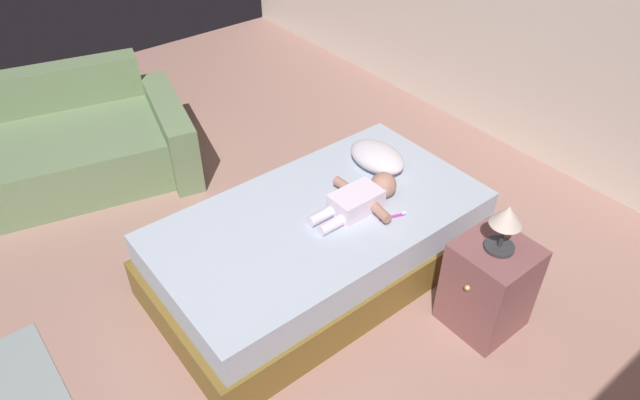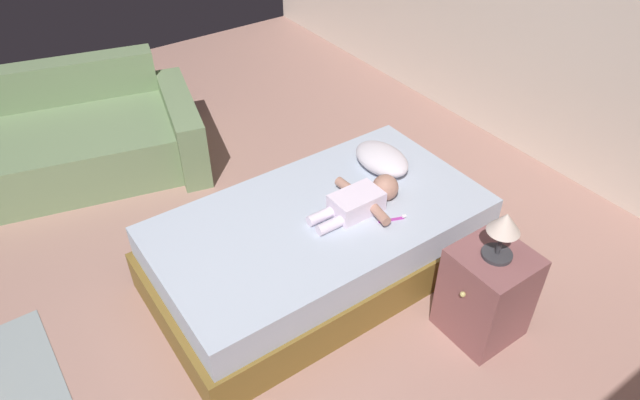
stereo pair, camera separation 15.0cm
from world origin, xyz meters
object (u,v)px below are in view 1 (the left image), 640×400
Objects in this scene: pillow at (377,157)px; lamp at (506,220)px; baby at (362,198)px; toothbrush at (393,216)px; nightstand at (489,286)px; couch at (51,150)px; bed at (320,243)px.

pillow is 1.47× the size of lamp.
lamp reaches higher than pillow.
toothbrush is (0.19, 0.08, -0.06)m from baby.
toothbrush is at bearing -164.16° from nightstand.
couch is 7.66× the size of lamp.
couch is (-2.31, -1.26, -0.22)m from toothbrush.
baby is 1.06× the size of nightstand.
bed is 3.40× the size of baby.
pillow is at bearing 104.32° from bed.
nightstand is at bearing 17.48° from baby.
baby reaches higher than nightstand.
couch is at bearing -140.57° from pillow.
lamp reaches higher than baby.
baby is at bearing 66.17° from bed.
baby is at bearing -54.53° from pillow.
toothbrush is (0.29, 0.31, 0.25)m from bed.
bed is 7.27× the size of lamp.
bed is at bearing -113.83° from baby.
toothbrush reaches higher than bed.
nightstand is at bearing 26.22° from couch.
baby reaches higher than toothbrush.
couch is at bearing -153.78° from nightstand.
lamp reaches higher than toothbrush.
toothbrush is (0.44, -0.28, -0.06)m from pillow.
toothbrush is at bearing -32.07° from pillow.
baby is (0.25, -0.35, -0.01)m from pillow.
toothbrush is 0.65m from nightstand.
nightstand is at bearing 28.40° from bed.
pillow is 0.52m from toothbrush.
baby is 2.44m from couch.
couch is at bearing -151.36° from toothbrush.
nightstand is (0.88, 0.48, 0.05)m from bed.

